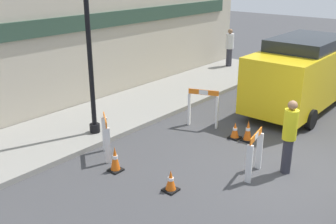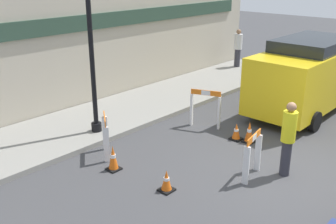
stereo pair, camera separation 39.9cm
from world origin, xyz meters
The scene contains 13 objects.
ground_plane centered at (0.00, 0.00, 0.00)m, with size 60.00×60.00×0.00m, color #424244.
sidewalk_slab centered at (0.00, 5.91, 0.07)m, with size 18.00×2.83×0.14m.
storefront_facade centered at (0.00, 7.40, 2.75)m, with size 18.00×0.22×5.50m.
barricade_0 centered at (-0.67, 0.69, 0.56)m, with size 0.82×0.28×1.05m.
barricade_1 centered at (0.99, 3.27, 0.62)m, with size 0.45×0.88×1.14m.
barricade_2 centered at (-2.18, 3.95, 0.56)m, with size 0.56×0.70×1.06m.
traffic_cone_0 centered at (-2.56, 3.24, 0.29)m, with size 0.30×0.30×0.61m.
traffic_cone_1 centered at (0.84, 2.07, 0.22)m, with size 0.30×0.30×0.47m.
traffic_cone_2 centered at (-2.40, 1.70, 0.23)m, with size 0.30×0.30×0.48m.
traffic_cone_3 centered at (0.92, 1.72, 0.28)m, with size 0.30×0.30×0.59m.
person_worker centered at (-0.08, 0.18, 0.95)m, with size 0.39×0.39×1.75m.
person_pedestrian centered at (7.55, 6.42, 1.05)m, with size 0.44×0.44×1.70m.
work_van centered at (4.46, 1.70, 1.30)m, with size 5.19×2.12×2.38m.
Camera 1 is at (-7.99, -2.91, 4.46)m, focal length 42.00 mm.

